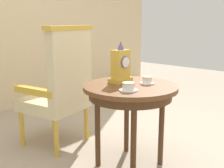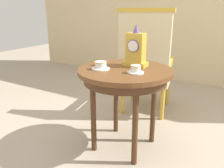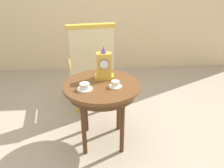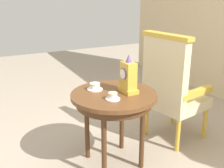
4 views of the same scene
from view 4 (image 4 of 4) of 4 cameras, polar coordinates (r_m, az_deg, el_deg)
name	(u,v)px [view 4 (image 4 of 4)]	position (r m, az deg, el deg)	size (l,w,h in m)	color
ground_plane	(109,164)	(2.72, -0.70, -15.85)	(10.00, 10.00, 0.00)	tan
side_table	(114,102)	(2.47, 0.37, -3.57)	(0.75, 0.75, 0.69)	brown
teacup_left	(95,87)	(2.52, -3.46, -0.54)	(0.14, 0.14, 0.06)	white
teacup_right	(113,96)	(2.29, 0.16, -2.52)	(0.12, 0.12, 0.06)	white
mantel_clock	(128,77)	(2.43, 3.28, 1.38)	(0.19, 0.11, 0.34)	gold
armchair	(171,87)	(2.94, 11.85, -0.53)	(0.63, 0.62, 1.14)	beige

